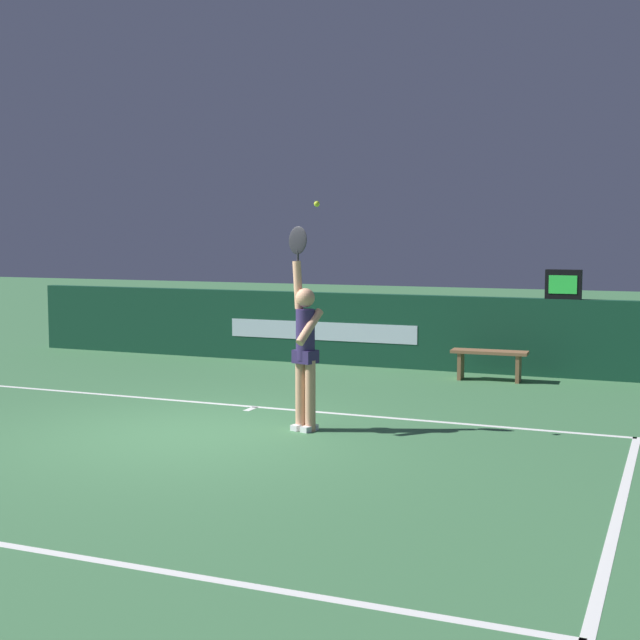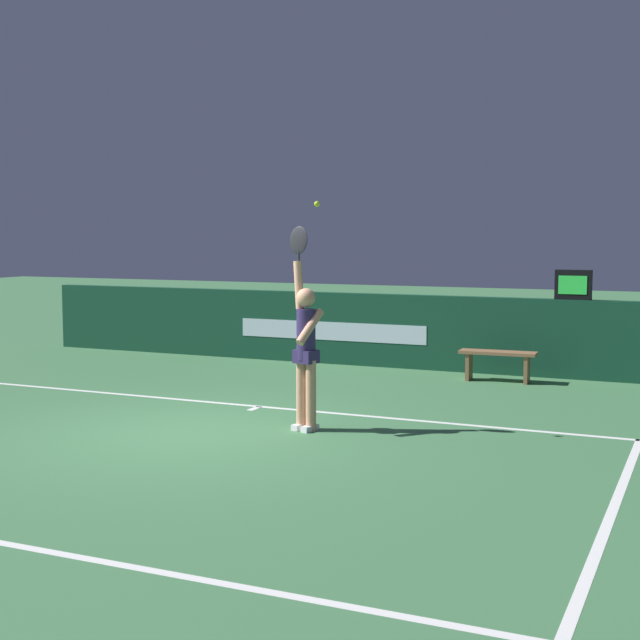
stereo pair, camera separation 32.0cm
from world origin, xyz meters
name	(u,v)px [view 2 (the right image)]	position (x,y,z in m)	size (l,w,h in m)	color
ground_plane	(191,433)	(0.00, 0.00, 0.00)	(60.00, 60.00, 0.00)	#3E7447
court_lines	(140,451)	(0.00, -1.04, 0.00)	(10.09, 5.78, 0.00)	white
back_wall	(369,330)	(0.00, 6.03, 0.66)	(13.83, 0.21, 1.32)	#123F2B
speed_display	(573,285)	(3.59, 6.03, 1.56)	(0.58, 0.18, 0.49)	black
tennis_player	(306,346)	(1.21, 0.70, 1.04)	(0.48, 0.47, 2.51)	tan
tennis_ball	(317,204)	(1.42, 0.59, 2.74)	(0.07, 0.07, 0.07)	yellow
courtside_bench_near	(498,359)	(2.54, 5.24, 0.37)	(1.25, 0.41, 0.50)	#906142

